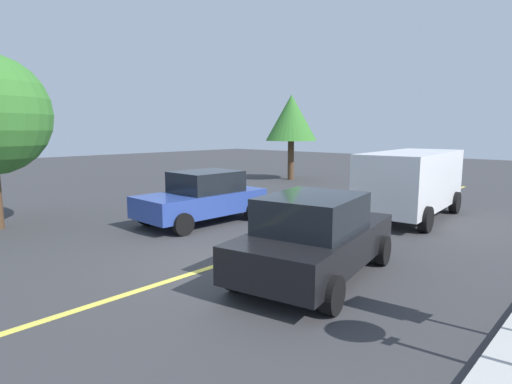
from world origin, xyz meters
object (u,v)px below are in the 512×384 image
(car_blue_approaching, at_px, (203,197))
(tree_left_verge, at_px, (291,118))
(white_van, at_px, (411,180))
(car_black_crossing, at_px, (315,236))

(car_blue_approaching, xyz_separation_m, tree_left_verge, (11.00, 5.05, 2.77))
(white_van, distance_m, car_blue_approaching, 6.86)
(tree_left_verge, bearing_deg, car_black_crossing, -140.42)
(car_black_crossing, xyz_separation_m, tree_left_verge, (12.75, 10.54, 2.75))
(tree_left_verge, bearing_deg, car_blue_approaching, -155.33)
(car_blue_approaching, relative_size, car_black_crossing, 0.91)
(white_van, height_order, car_blue_approaching, white_van)
(car_blue_approaching, height_order, car_black_crossing, car_black_crossing)
(tree_left_verge, bearing_deg, white_van, -121.49)
(car_black_crossing, relative_size, tree_left_verge, 0.92)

